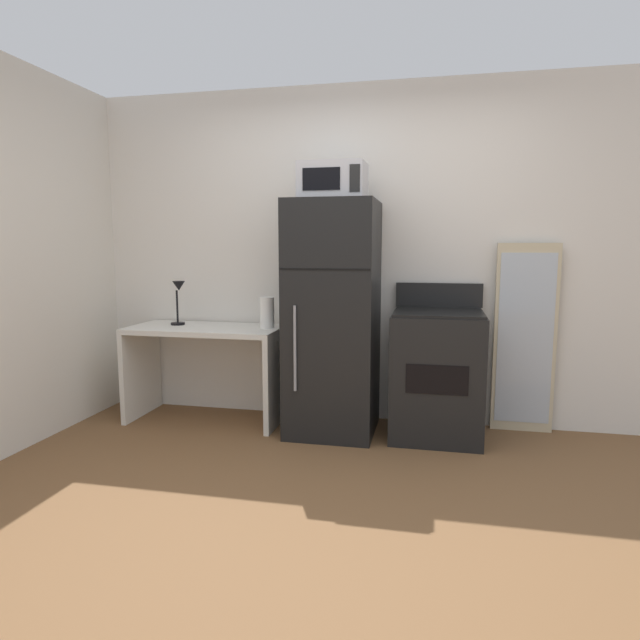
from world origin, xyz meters
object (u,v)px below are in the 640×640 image
Objects in this scene: paper_towel_roll at (267,313)px; oven_range at (437,373)px; refrigerator at (333,318)px; desk at (206,355)px; microwave at (333,182)px; leaning_mirror at (525,339)px; desk_lamp at (178,295)px.

oven_range reaches higher than paper_towel_roll.
refrigerator is 1.54× the size of oven_range.
paper_towel_roll is (0.50, 0.04, 0.34)m from desk.
microwave is 1.81m from leaning_mirror.
paper_towel_roll is at bearing -173.79° from leaning_mirror.
paper_towel_roll is 0.54m from refrigerator.
desk_lamp reaches higher than desk.
leaning_mirror is (0.63, 0.26, 0.23)m from oven_range.
paper_towel_roll is at bearing 4.12° from desk.
desk is 2.43m from leaning_mirror.
microwave is at bearing -10.46° from paper_towel_roll.
desk_lamp is 0.21× the size of refrigerator.
refrigerator is at bearing -8.24° from paper_towel_roll.
oven_range is (2.02, -0.05, -0.52)m from desk_lamp.
refrigerator reaches higher than desk.
leaning_mirror is (2.65, 0.20, -0.29)m from desk_lamp.
desk is 0.52m from desk_lamp.
microwave is (0.53, -0.10, 0.96)m from paper_towel_roll.
oven_range is (0.76, 0.05, -1.36)m from microwave.
desk is 1.66m from microwave.
leaning_mirror is at bearing 11.66° from refrigerator.
paper_towel_roll is at bearing 171.76° from refrigerator.
desk_lamp is 2.09m from oven_range.
paper_towel_roll is at bearing 177.93° from oven_range.
microwave is (1.03, -0.06, 1.30)m from desk.
desk is 1.78m from oven_range.
oven_range is (1.29, -0.05, -0.40)m from paper_towel_roll.
desk is at bearing 177.70° from refrigerator.
refrigerator is 1.42m from leaning_mirror.
desk_lamp is 0.77× the size of microwave.
microwave is at bearing -89.69° from refrigerator.
leaning_mirror is (1.38, 0.31, -1.13)m from microwave.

